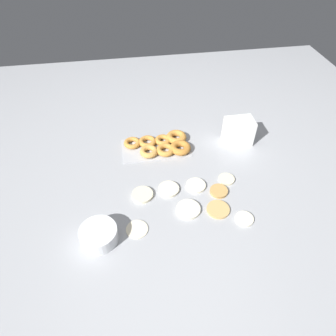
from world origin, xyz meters
The scene contains 13 objects.
ground_plane centered at (0.00, 0.00, 0.00)m, with size 3.00×3.00×0.00m, color #9EA0A5.
pancake_0 centered at (-0.16, 0.19, 0.01)m, with size 0.11×0.11×0.01m, color tan.
pancake_1 centered at (0.23, 0.23, 0.00)m, with size 0.10×0.10×0.01m, color beige.
pancake_2 centered at (0.18, 0.04, 0.01)m, with size 0.10×0.10×0.02m, color beige.
pancake_3 centered at (-0.02, 0.16, 0.01)m, with size 0.11×0.11×0.01m, color silver.
pancake_4 centered at (-0.09, 0.03, 0.01)m, with size 0.10×0.10×0.01m, color silver.
pancake_5 centered at (-0.19, 0.08, 0.01)m, with size 0.09×0.09×0.02m, color tan.
pancake_6 centered at (0.05, 0.03, 0.01)m, with size 0.10×0.10×0.01m, color beige.
pancake_7 centered at (-0.25, 0.01, 0.01)m, with size 0.08×0.08×0.01m, color beige.
pancake_8 centered at (-0.26, 0.26, 0.01)m, with size 0.08×0.08×0.01m, color silver.
donut_tray centered at (0.04, -0.30, 0.02)m, with size 0.38×0.21×0.04m.
batter_bowl centered at (0.39, 0.26, 0.03)m, with size 0.16×0.16×0.07m.
container_stack centered at (-0.40, -0.28, 0.08)m, with size 0.16×0.11×0.15m.
Camera 1 is at (0.21, 0.99, 1.12)m, focal length 32.00 mm.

